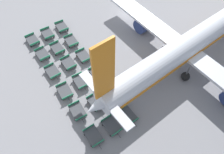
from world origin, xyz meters
TOP-DOWN VIEW (x-y plane):
  - ground_plane at (0.00, 0.00)m, footprint 500.00×500.00m
  - airplane at (14.51, 0.34)m, footprint 34.94×37.69m
  - baggage_dolly_row_near_col_a at (-3.12, -18.10)m, footprint 3.24×1.82m
  - baggage_dolly_row_near_col_b at (0.78, -18.04)m, footprint 3.24×1.82m
  - baggage_dolly_row_near_col_c at (4.91, -18.24)m, footprint 3.25×1.83m
  - baggage_dolly_row_near_col_d at (9.10, -18.37)m, footprint 3.29×1.94m
  - baggage_dolly_row_near_col_e at (12.94, -18.41)m, footprint 3.29×1.94m
  - baggage_dolly_row_near_col_f at (17.11, -18.50)m, footprint 3.26×1.85m
  - baggage_dolly_row_mid_a_col_a at (-3.07, -15.32)m, footprint 3.28×1.91m
  - baggage_dolly_row_mid_a_col_b at (1.01, -15.46)m, footprint 3.24×1.83m
  - baggage_dolly_row_mid_a_col_c at (4.84, -15.44)m, footprint 3.24×1.83m
  - baggage_dolly_row_mid_a_col_d at (8.94, -15.62)m, footprint 3.28×1.92m
  - baggage_dolly_row_mid_a_col_e at (13.21, -15.61)m, footprint 3.26×1.86m
  - baggage_dolly_row_mid_a_col_f at (17.31, -15.84)m, footprint 3.26×1.86m
  - baggage_dolly_row_mid_b_col_a at (-3.22, -12.47)m, footprint 3.29×1.94m
  - baggage_dolly_row_mid_b_col_b at (0.85, -12.77)m, footprint 3.29×1.93m
  - baggage_dolly_row_mid_b_col_c at (4.92, -12.75)m, footprint 3.26×1.86m
  - baggage_dolly_row_mid_b_col_d at (9.13, -12.84)m, footprint 3.27×1.88m
  - baggage_dolly_row_mid_b_col_e at (13.10, -13.04)m, footprint 3.26×1.86m
  - baggage_dolly_row_mid_b_col_f at (17.34, -13.20)m, footprint 3.25×1.85m

SIDE VIEW (x-z plane):
  - ground_plane at x=0.00m, z-range 0.00..0.00m
  - baggage_dolly_row_near_col_a at x=-3.12m, z-range 0.02..0.94m
  - baggage_dolly_row_near_col_b at x=0.78m, z-range 0.02..0.94m
  - baggage_dolly_row_near_col_c at x=4.91m, z-range 0.02..0.94m
  - baggage_dolly_row_near_col_d at x=9.10m, z-range 0.02..0.94m
  - baggage_dolly_row_near_col_e at x=12.94m, z-range 0.02..0.94m
  - baggage_dolly_row_near_col_f at x=17.11m, z-range 0.02..0.94m
  - baggage_dolly_row_mid_a_col_a at x=-3.07m, z-range 0.02..0.94m
  - baggage_dolly_row_mid_a_col_b at x=1.01m, z-range 0.02..0.94m
  - baggage_dolly_row_mid_a_col_c at x=4.84m, z-range 0.02..0.94m
  - baggage_dolly_row_mid_a_col_d at x=8.94m, z-range 0.02..0.94m
  - baggage_dolly_row_mid_a_col_e at x=13.21m, z-range 0.02..0.94m
  - baggage_dolly_row_mid_a_col_f at x=17.31m, z-range 0.02..0.94m
  - baggage_dolly_row_mid_b_col_a at x=-3.22m, z-range 0.02..0.94m
  - baggage_dolly_row_mid_b_col_b at x=0.85m, z-range 0.02..0.94m
  - baggage_dolly_row_mid_b_col_c at x=4.92m, z-range 0.02..0.94m
  - baggage_dolly_row_mid_b_col_d at x=9.13m, z-range 0.02..0.94m
  - baggage_dolly_row_mid_b_col_e at x=13.10m, z-range 0.02..0.94m
  - baggage_dolly_row_mid_b_col_f at x=17.34m, z-range 0.02..0.94m
  - airplane at x=14.51m, z-range -3.45..10.43m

